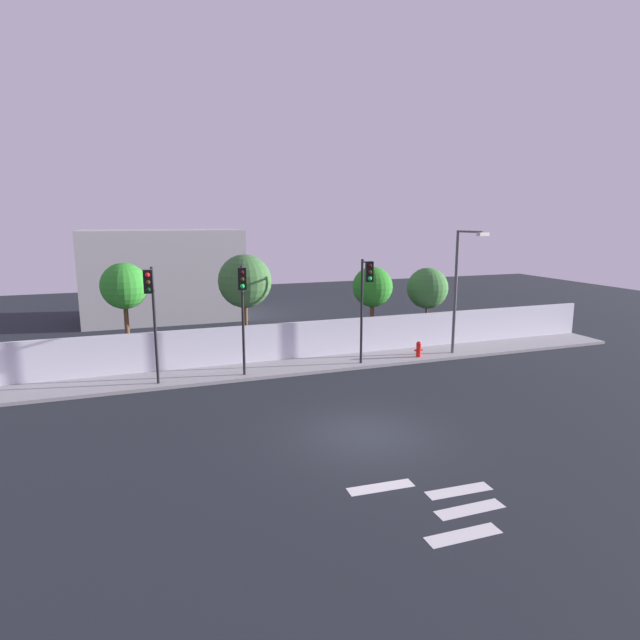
{
  "coord_description": "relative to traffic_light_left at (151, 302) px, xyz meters",
  "views": [
    {
      "loc": [
        -6.91,
        -14.71,
        6.95
      ],
      "look_at": [
        0.75,
        6.5,
        2.6
      ],
      "focal_mm": 29.59,
      "sensor_mm": 36.0,
      "label": 1
    }
  ],
  "objects": [
    {
      "name": "ground_plane",
      "position": [
        6.2,
        -6.84,
        -3.72
      ],
      "size": [
        80.0,
        80.0,
        0.0
      ],
      "primitive_type": "plane",
      "color": "black"
    },
    {
      "name": "traffic_light_right",
      "position": [
        3.66,
        0.16,
        -0.06
      ],
      "size": [
        0.44,
        1.28,
        4.83
      ],
      "color": "black",
      "rests_on": "sidewalk"
    },
    {
      "name": "roadside_tree_rightmost",
      "position": [
        14.74,
        3.69,
        -0.58
      ],
      "size": [
        2.27,
        2.27,
        4.29
      ],
      "color": "brown",
      "rests_on": "ground"
    },
    {
      "name": "perimeter_wall",
      "position": [
        6.2,
        2.65,
        -2.67
      ],
      "size": [
        36.0,
        0.18,
        1.8
      ],
      "primitive_type": "cube",
      "color": "silver",
      "rests_on": "sidewalk"
    },
    {
      "name": "sidewalk",
      "position": [
        6.2,
        1.36,
        -3.64
      ],
      "size": [
        36.0,
        2.4,
        0.15
      ],
      "primitive_type": "cube",
      "color": "#959595",
      "rests_on": "ground"
    },
    {
      "name": "street_lamp_curbside",
      "position": [
        14.7,
        0.66,
        0.14
      ],
      "size": [
        0.65,
        1.85,
        6.23
      ],
      "color": "#4C4C51",
      "rests_on": "sidewalk"
    },
    {
      "name": "fire_hydrant",
      "position": [
        12.58,
        0.78,
        -3.14
      ],
      "size": [
        0.44,
        0.26,
        0.79
      ],
      "color": "red",
      "rests_on": "sidewalk"
    },
    {
      "name": "roadside_tree_midright",
      "position": [
        11.38,
        3.69,
        -0.37
      ],
      "size": [
        2.15,
        2.15,
        4.45
      ],
      "color": "brown",
      "rests_on": "ground"
    },
    {
      "name": "traffic_light_center",
      "position": [
        9.28,
        0.04,
        0.04
      ],
      "size": [
        0.48,
        1.52,
        4.95
      ],
      "color": "black",
      "rests_on": "sidewalk"
    },
    {
      "name": "crosswalk_marking",
      "position": [
        6.17,
        -11.36,
        -3.71
      ],
      "size": [
        3.64,
        3.04,
        0.01
      ],
      "color": "silver",
      "rests_on": "ground"
    },
    {
      "name": "roadside_tree_leftmost",
      "position": [
        -1.01,
        3.69,
        0.2
      ],
      "size": [
        2.1,
        2.1,
        5.0
      ],
      "color": "brown",
      "rests_on": "ground"
    },
    {
      "name": "traffic_light_left",
      "position": [
        0.0,
        0.0,
        0.0
      ],
      "size": [
        0.44,
        1.59,
        4.89
      ],
      "color": "black",
      "rests_on": "sidewalk"
    },
    {
      "name": "roadside_tree_midleft",
      "position": [
        4.51,
        3.69,
        0.22
      ],
      "size": [
        2.6,
        2.6,
        5.25
      ],
      "color": "brown",
      "rests_on": "ground"
    },
    {
      "name": "low_building_distant",
      "position": [
        1.44,
        16.65,
        -0.62
      ],
      "size": [
        10.54,
        6.0,
        6.18
      ],
      "primitive_type": "cube",
      "color": "#A4A4A4",
      "rests_on": "ground"
    }
  ]
}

